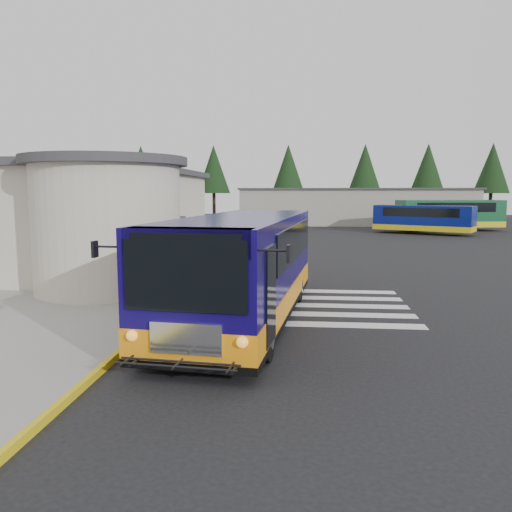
# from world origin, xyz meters

# --- Properties ---
(ground) EXTENTS (140.00, 140.00, 0.00)m
(ground) POSITION_xyz_m (0.00, 0.00, 0.00)
(ground) COLOR black
(ground) RESTS_ON ground
(sidewalk) EXTENTS (10.00, 34.00, 0.15)m
(sidewalk) POSITION_xyz_m (-9.00, 4.00, 0.07)
(sidewalk) COLOR gray
(sidewalk) RESTS_ON ground
(curb_strip) EXTENTS (0.12, 34.00, 0.16)m
(curb_strip) POSITION_xyz_m (-4.05, 4.00, 0.08)
(curb_strip) COLOR gold
(curb_strip) RESTS_ON ground
(station_building) EXTENTS (12.70, 18.70, 4.80)m
(station_building) POSITION_xyz_m (-10.84, 6.91, 2.57)
(station_building) COLOR beige
(station_building) RESTS_ON ground
(crosswalk) EXTENTS (8.00, 5.35, 0.01)m
(crosswalk) POSITION_xyz_m (-0.50, -0.80, 0.01)
(crosswalk) COLOR silver
(crosswalk) RESTS_ON ground
(depot_building) EXTENTS (26.40, 8.40, 4.20)m
(depot_building) POSITION_xyz_m (6.00, 42.00, 2.11)
(depot_building) COLOR gray
(depot_building) RESTS_ON ground
(tree_line) EXTENTS (58.40, 4.40, 10.00)m
(tree_line) POSITION_xyz_m (6.29, 50.00, 6.77)
(tree_line) COLOR black
(tree_line) RESTS_ON ground
(transit_bus) EXTENTS (4.33, 10.96, 3.03)m
(transit_bus) POSITION_xyz_m (-1.63, -3.05, 1.45)
(transit_bus) COLOR #110752
(transit_bus) RESTS_ON ground
(pedestrian_a) EXTENTS (0.62, 0.68, 1.57)m
(pedestrian_a) POSITION_xyz_m (-4.86, -2.73, 0.94)
(pedestrian_a) COLOR black
(pedestrian_a) RESTS_ON sidewalk
(pedestrian_b) EXTENTS (0.92, 0.96, 1.56)m
(pedestrian_b) POSITION_xyz_m (-7.26, -0.13, 0.93)
(pedestrian_b) COLOR black
(pedestrian_b) RESTS_ON sidewalk
(bollard) EXTENTS (0.10, 0.10, 1.26)m
(bollard) POSITION_xyz_m (-4.31, -3.32, 0.78)
(bollard) COLOR black
(bollard) RESTS_ON sidewalk
(far_bus_a) EXTENTS (8.63, 6.21, 2.20)m
(far_bus_a) POSITION_xyz_m (10.75, 28.75, 1.43)
(far_bus_a) COLOR navy
(far_bus_a) RESTS_ON ground
(far_bus_b) EXTENTS (10.29, 4.58, 2.57)m
(far_bus_b) POSITION_xyz_m (14.16, 32.88, 1.67)
(far_bus_b) COLOR #144B2A
(far_bus_b) RESTS_ON ground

